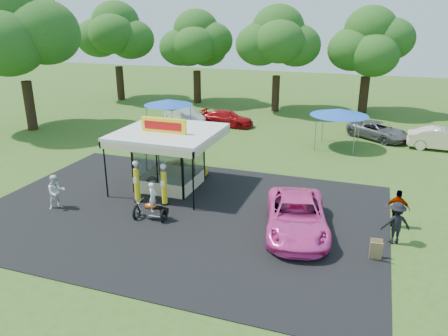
{
  "coord_description": "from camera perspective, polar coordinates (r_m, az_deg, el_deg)",
  "views": [
    {
      "loc": [
        8.73,
        -16.15,
        9.5
      ],
      "look_at": [
        1.64,
        4.0,
        1.92
      ],
      "focal_mm": 35.0,
      "sensor_mm": 36.0,
      "label": 1
    }
  ],
  "objects": [
    {
      "name": "ground",
      "position": [
        20.68,
        -8.07,
        -8.04
      ],
      "size": [
        120.0,
        120.0,
        0.0
      ],
      "primitive_type": "plane",
      "color": "#35571B",
      "rests_on": "ground"
    },
    {
      "name": "spare_tires",
      "position": [
        25.43,
        -9.31,
        -1.86
      ],
      "size": [
        0.86,
        0.68,
        0.69
      ],
      "rotation": [
        0.0,
        0.0,
        0.33
      ],
      "color": "black",
      "rests_on": "ground"
    },
    {
      "name": "motorcycle",
      "position": [
        21.38,
        -9.38,
        -4.82
      ],
      "size": [
        1.74,
        0.95,
        2.02
      ],
      "rotation": [
        0.0,
        0.0,
        0.1
      ],
      "color": "black",
      "rests_on": "ground"
    },
    {
      "name": "spectator_east_a",
      "position": [
        20.41,
        21.57,
        -6.7
      ],
      "size": [
        1.39,
        1.06,
        1.91
      ],
      "primitive_type": "imported",
      "rotation": [
        0.0,
        0.0,
        3.46
      ],
      "color": "black",
      "rests_on": "ground"
    },
    {
      "name": "oak_far_d",
      "position": [
        45.81,
        18.39,
        14.71
      ],
      "size": [
        8.45,
        8.45,
        10.06
      ],
      "color": "black",
      "rests_on": "ground"
    },
    {
      "name": "gas_station_kiosk",
      "position": [
        24.94,
        -7.15,
        1.34
      ],
      "size": [
        5.4,
        5.4,
        4.18
      ],
      "color": "white",
      "rests_on": "ground"
    },
    {
      "name": "bg_car_a",
      "position": [
        39.93,
        -5.17,
        6.83
      ],
      "size": [
        4.83,
        4.01,
        1.55
      ],
      "primitive_type": "imported",
      "rotation": [
        0.0,
        0.0,
        0.97
      ],
      "color": "silver",
      "rests_on": "ground"
    },
    {
      "name": "spectator_west",
      "position": [
        23.86,
        -21.07,
        -2.94
      ],
      "size": [
        1.09,
        1.13,
        1.83
      ],
      "primitive_type": "imported",
      "rotation": [
        0.0,
        0.0,
        0.93
      ],
      "color": "white",
      "rests_on": "ground"
    },
    {
      "name": "tent_east",
      "position": [
        33.21,
        14.84,
        7.03
      ],
      "size": [
        4.24,
        4.24,
        2.96
      ],
      "rotation": [
        0.0,
        0.0,
        -0.06
      ],
      "color": "gray",
      "rests_on": "ground"
    },
    {
      "name": "tent_west",
      "position": [
        36.82,
        -7.28,
        8.5
      ],
      "size": [
        4.03,
        4.03,
        2.82
      ],
      "rotation": [
        0.0,
        0.0,
        -0.19
      ],
      "color": "gray",
      "rests_on": "ground"
    },
    {
      "name": "gas_pump_left",
      "position": [
        23.37,
        -11.32,
        -1.86
      ],
      "size": [
        0.44,
        0.44,
        2.35
      ],
      "color": "black",
      "rests_on": "ground"
    },
    {
      "name": "bg_car_d",
      "position": [
        37.01,
        19.47,
        4.62
      ],
      "size": [
        5.36,
        4.7,
        1.37
      ],
      "primitive_type": "imported",
      "rotation": [
        0.0,
        0.0,
        0.96
      ],
      "color": "#525355",
      "rests_on": "ground"
    },
    {
      "name": "asphalt_apron",
      "position": [
        22.26,
        -5.72,
        -5.78
      ],
      "size": [
        20.0,
        14.0,
        0.04
      ],
      "primitive_type": "cube",
      "color": "black",
      "rests_on": "ground"
    },
    {
      "name": "gas_pump_right",
      "position": [
        22.84,
        -7.83,
        -2.26
      ],
      "size": [
        0.43,
        0.43,
        2.29
      ],
      "color": "black",
      "rests_on": "ground"
    },
    {
      "name": "oak_far_c",
      "position": [
        44.88,
        7.0,
        15.5
      ],
      "size": [
        8.63,
        8.63,
        10.18
      ],
      "color": "black",
      "rests_on": "ground"
    },
    {
      "name": "oak_far_a",
      "position": [
        52.3,
        -13.83,
        16.01
      ],
      "size": [
        8.98,
        8.98,
        10.64
      ],
      "color": "black",
      "rests_on": "ground"
    },
    {
      "name": "kiosk_car",
      "position": [
        27.24,
        -4.99,
        0.11
      ],
      "size": [
        2.82,
        1.13,
        0.96
      ],
      "primitive_type": "imported",
      "rotation": [
        0.0,
        0.0,
        1.57
      ],
      "color": "yellow",
      "rests_on": "ground"
    },
    {
      "name": "pink_sedan",
      "position": [
        20.23,
        9.45,
        -6.21
      ],
      "size": [
        3.91,
        6.26,
        1.61
      ],
      "primitive_type": "imported",
      "rotation": [
        0.0,
        0.0,
        0.23
      ],
      "color": "#F542A9",
      "rests_on": "ground"
    },
    {
      "name": "a_frame_sign",
      "position": [
        19.02,
        19.23,
        -10.11
      ],
      "size": [
        0.51,
        0.47,
        0.88
      ],
      "rotation": [
        0.0,
        0.0,
        0.07
      ],
      "color": "#593819",
      "rests_on": "ground"
    },
    {
      "name": "oak_far_b",
      "position": [
        49.12,
        -3.63,
        15.7
      ],
      "size": [
        8.21,
        8.21,
        9.79
      ],
      "color": "black",
      "rests_on": "ground"
    },
    {
      "name": "bg_car_b",
      "position": [
        39.09,
        0.42,
        6.5
      ],
      "size": [
        4.83,
        2.17,
        1.37
      ],
      "primitive_type": "imported",
      "rotation": [
        0.0,
        0.0,
        1.52
      ],
      "color": "#A90D10",
      "rests_on": "ground"
    },
    {
      "name": "bg_car_e",
      "position": [
        35.85,
        26.64,
        3.37
      ],
      "size": [
        4.9,
        1.87,
        1.59
      ],
      "primitive_type": "imported",
      "rotation": [
        0.0,
        0.0,
        1.53
      ],
      "color": "beige",
      "rests_on": "ground"
    },
    {
      "name": "oak_near",
      "position": [
        40.41,
        -25.17,
        15.27
      ],
      "size": [
        10.72,
        10.72,
        12.34
      ],
      "color": "black",
      "rests_on": "ground"
    },
    {
      "name": "spectator_east_b",
      "position": [
        21.93,
        21.74,
        -4.97
      ],
      "size": [
        1.11,
        0.51,
        1.85
      ],
      "primitive_type": "imported",
      "rotation": [
        0.0,
        0.0,
        3.09
      ],
      "color": "gray",
      "rests_on": "ground"
    }
  ]
}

